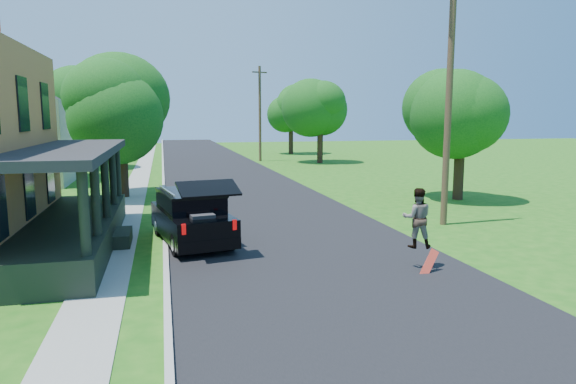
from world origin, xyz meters
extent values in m
plane|color=#195B12|center=(0.00, 0.00, 0.00)|extent=(140.00, 140.00, 0.00)
cube|color=black|center=(0.00, 20.00, 0.00)|extent=(8.00, 120.00, 0.02)
cube|color=#A1A19C|center=(-4.05, 20.00, 0.00)|extent=(0.15, 120.00, 0.12)
cube|color=gray|center=(-5.60, 20.00, 0.00)|extent=(1.30, 120.00, 0.03)
cube|color=black|center=(-6.80, 6.00, 0.45)|extent=(2.40, 10.00, 0.90)
cube|color=black|center=(-6.80, 6.00, 3.00)|extent=(2.60, 10.30, 0.25)
cube|color=#AAA796|center=(-13.50, 24.00, 2.50)|extent=(8.00, 8.00, 5.00)
cube|color=#AAA796|center=(-13.50, 40.00, 2.50)|extent=(8.00, 8.00, 5.00)
pyramid|color=black|center=(-13.50, 40.00, 7.20)|extent=(12.78, 12.78, 2.20)
cube|color=black|center=(-3.20, 5.75, 0.65)|extent=(2.59, 4.64, 0.85)
cube|color=black|center=(-3.23, 5.89, 1.33)|extent=(2.15, 2.98, 0.55)
cube|color=black|center=(-3.23, 5.89, 1.62)|extent=(2.20, 3.07, 0.08)
cube|color=black|center=(-2.82, 3.64, 2.04)|extent=(1.83, 1.20, 0.38)
cube|color=#2E2E32|center=(-2.97, 4.45, 0.95)|extent=(0.79, 0.71, 0.45)
cube|color=silver|center=(-3.95, 5.76, 1.71)|extent=(0.49, 2.38, 0.06)
cube|color=silver|center=(-2.50, 6.02, 1.71)|extent=(0.49, 2.38, 0.06)
cube|color=#990505|center=(-3.54, 3.48, 0.95)|extent=(0.13, 0.08, 0.30)
cube|color=#990505|center=(-2.09, 3.74, 0.95)|extent=(0.13, 0.08, 0.30)
cylinder|color=black|center=(-4.25, 7.03, 0.34)|extent=(0.36, 0.71, 0.68)
cylinder|color=black|center=(-2.67, 7.31, 0.34)|extent=(0.36, 0.71, 0.68)
cylinder|color=black|center=(-3.73, 4.18, 0.34)|extent=(0.36, 0.71, 0.68)
cylinder|color=black|center=(-2.15, 4.47, 0.34)|extent=(0.36, 0.71, 0.68)
imported|color=black|center=(2.50, 1.50, 1.37)|extent=(0.94, 0.83, 1.61)
cube|color=#A81E0E|center=(2.63, 1.00, 0.25)|extent=(0.66, 0.39, 0.72)
cylinder|color=black|center=(-6.00, 16.10, 1.34)|extent=(0.65, 0.65, 2.67)
sphere|color=#236E1D|center=(-6.00, 16.10, 4.24)|extent=(5.87, 5.87, 4.71)
sphere|color=#236E1D|center=(-5.56, 15.95, 5.29)|extent=(5.09, 5.09, 4.08)
sphere|color=#236E1D|center=(-6.55, 16.32, 4.77)|extent=(5.22, 5.22, 4.19)
cylinder|color=black|center=(-9.74, 32.03, 1.55)|extent=(0.54, 0.54, 3.10)
sphere|color=#236E1D|center=(-9.74, 32.03, 4.90)|extent=(5.80, 5.80, 5.38)
sphere|color=#236E1D|center=(-9.36, 31.79, 6.09)|extent=(5.02, 5.02, 4.66)
sphere|color=#236E1D|center=(-10.22, 32.35, 5.50)|extent=(5.15, 5.15, 4.78)
cylinder|color=black|center=(10.00, 11.51, 1.43)|extent=(0.56, 0.56, 2.87)
sphere|color=#236E1D|center=(10.00, 11.51, 4.38)|extent=(5.16, 5.16, 4.52)
sphere|color=#236E1D|center=(10.31, 11.20, 5.38)|extent=(4.47, 4.47, 3.92)
sphere|color=#236E1D|center=(9.62, 11.93, 4.88)|extent=(4.58, 4.58, 4.02)
cylinder|color=black|center=(9.36, 32.23, 1.53)|extent=(0.57, 0.57, 3.07)
sphere|color=#236E1D|center=(9.36, 32.23, 4.66)|extent=(5.43, 5.43, 4.78)
sphere|color=#236E1D|center=(9.75, 32.02, 5.72)|extent=(4.70, 4.70, 4.14)
sphere|color=#236E1D|center=(8.86, 32.52, 5.19)|extent=(4.82, 4.82, 4.25)
cylinder|color=black|center=(9.54, 43.44, 1.59)|extent=(0.65, 0.65, 3.18)
sphere|color=#236E1D|center=(9.54, 43.44, 4.61)|extent=(5.63, 5.63, 4.29)
sphere|color=#236E1D|center=(9.97, 43.34, 5.56)|extent=(4.88, 4.88, 3.72)
sphere|color=#236E1D|center=(8.99, 43.59, 5.08)|extent=(5.00, 5.00, 3.81)
cylinder|color=#442E1F|center=(6.18, 6.34, 4.67)|extent=(0.28, 0.28, 9.35)
cylinder|color=#442E1F|center=(4.62, 35.36, 4.25)|extent=(0.30, 0.30, 8.49)
cube|color=#442E1F|center=(4.62, 35.36, 7.94)|extent=(1.43, 0.56, 0.11)
camera|label=1|loc=(-4.03, -10.71, 4.05)|focal=32.00mm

